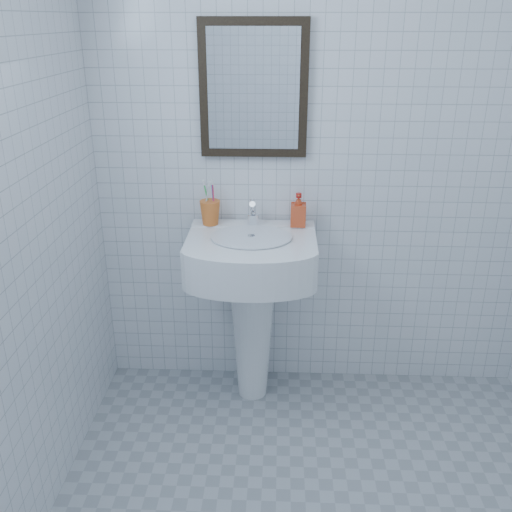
{
  "coord_description": "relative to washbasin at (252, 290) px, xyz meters",
  "views": [
    {
      "loc": [
        -0.19,
        -1.52,
        1.85
      ],
      "look_at": [
        -0.29,
        0.86,
        0.85
      ],
      "focal_mm": 40.0,
      "sensor_mm": 36.0,
      "label": 1
    }
  ],
  "objects": [
    {
      "name": "washbasin",
      "position": [
        0.0,
        0.0,
        0.0
      ],
      "size": [
        0.6,
        0.44,
        0.93
      ],
      "color": "white",
      "rests_on": "ground"
    },
    {
      "name": "faucet",
      "position": [
        0.0,
        0.11,
        0.35
      ],
      "size": [
        0.06,
        0.12,
        0.14
      ],
      "color": "silver",
      "rests_on": "washbasin"
    },
    {
      "name": "toothbrush_cup",
      "position": [
        -0.21,
        0.12,
        0.36
      ],
      "size": [
        0.13,
        0.13,
        0.12
      ],
      "primitive_type": null,
      "rotation": [
        0.0,
        0.0,
        -0.34
      ],
      "color": "orange",
      "rests_on": "washbasin"
    },
    {
      "name": "wall_back",
      "position": [
        0.32,
        0.21,
        0.63
      ],
      "size": [
        2.2,
        0.02,
        2.5
      ],
      "primitive_type": "cube",
      "color": "white",
      "rests_on": "ground"
    },
    {
      "name": "wall_mirror",
      "position": [
        0.0,
        0.19,
        0.93
      ],
      "size": [
        0.5,
        0.04,
        0.62
      ],
      "color": "black",
      "rests_on": "wall_back"
    },
    {
      "name": "soap_dispenser",
      "position": [
        0.22,
        0.11,
        0.38
      ],
      "size": [
        0.08,
        0.08,
        0.16
      ],
      "primitive_type": "imported",
      "rotation": [
        0.0,
        0.0,
        -0.03
      ],
      "color": "red",
      "rests_on": "washbasin"
    }
  ]
}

